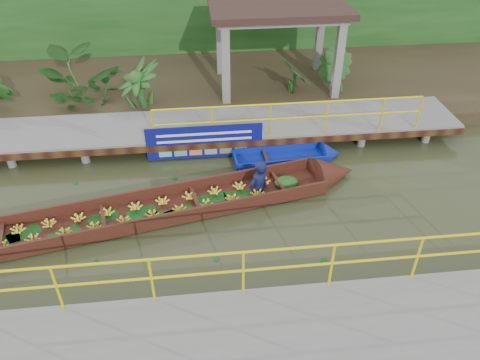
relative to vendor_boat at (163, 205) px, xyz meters
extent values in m
plane|color=#2A3018|center=(0.76, -0.17, -0.24)|extent=(80.00, 80.00, 0.00)
cube|color=#2F2617|center=(0.76, 7.33, -0.01)|extent=(30.00, 8.00, 0.45)
cube|color=slate|center=(0.76, 3.33, 0.26)|extent=(16.00, 2.00, 0.15)
cube|color=black|center=(0.76, 2.33, 0.18)|extent=(16.00, 0.12, 0.18)
cylinder|color=yellow|center=(3.51, 2.38, 1.34)|extent=(7.50, 0.05, 0.05)
cylinder|color=yellow|center=(3.51, 2.38, 0.89)|extent=(7.50, 0.05, 0.05)
cylinder|color=yellow|center=(3.51, 2.38, 0.84)|extent=(0.05, 0.05, 1.00)
cylinder|color=slate|center=(-3.24, 2.53, -0.02)|extent=(0.24, 0.24, 0.55)
cylinder|color=slate|center=(-3.24, 4.13, -0.02)|extent=(0.24, 0.24, 0.55)
cylinder|color=slate|center=(-1.24, 2.53, -0.02)|extent=(0.24, 0.24, 0.55)
cylinder|color=slate|center=(-1.24, 4.13, -0.02)|extent=(0.24, 0.24, 0.55)
cylinder|color=slate|center=(0.76, 2.53, -0.02)|extent=(0.24, 0.24, 0.55)
cylinder|color=slate|center=(0.76, 4.13, -0.02)|extent=(0.24, 0.24, 0.55)
cylinder|color=slate|center=(2.76, 2.53, -0.02)|extent=(0.24, 0.24, 0.55)
cylinder|color=slate|center=(2.76, 4.13, -0.02)|extent=(0.24, 0.24, 0.55)
cylinder|color=slate|center=(4.76, 2.53, -0.02)|extent=(0.24, 0.24, 0.55)
cylinder|color=slate|center=(4.76, 4.13, -0.02)|extent=(0.24, 0.24, 0.55)
cylinder|color=slate|center=(6.76, 2.53, -0.02)|extent=(0.24, 0.24, 0.55)
cylinder|color=slate|center=(6.76, 4.13, -0.02)|extent=(0.24, 0.24, 0.55)
cylinder|color=slate|center=(0.76, 2.53, -0.02)|extent=(0.24, 0.24, 0.55)
cube|color=slate|center=(1.76, -4.37, 0.06)|extent=(18.00, 2.40, 0.70)
cylinder|color=yellow|center=(1.76, -3.22, 1.41)|extent=(10.00, 0.05, 0.05)
cylinder|color=yellow|center=(1.76, -3.22, 0.96)|extent=(10.00, 0.05, 0.05)
cylinder|color=yellow|center=(1.76, -3.22, 0.91)|extent=(0.05, 0.05, 1.00)
cube|color=slate|center=(1.96, 4.93, 1.36)|extent=(0.25, 0.25, 2.80)
cube|color=slate|center=(5.56, 4.93, 1.36)|extent=(0.25, 0.25, 2.80)
cube|color=slate|center=(1.96, 7.33, 1.36)|extent=(0.25, 0.25, 2.80)
cube|color=slate|center=(5.56, 7.33, 1.36)|extent=(0.25, 0.25, 2.80)
cube|color=slate|center=(3.76, 6.13, 2.66)|extent=(4.00, 2.60, 0.12)
cube|color=#311D18|center=(3.76, 6.13, 2.86)|extent=(4.40, 3.00, 0.20)
cube|color=#154114|center=(0.76, 9.83, 1.76)|extent=(30.00, 0.80, 4.00)
cube|color=#36150E|center=(-0.31, -0.07, -0.17)|extent=(8.86, 2.91, 0.07)
cube|color=#36150E|center=(-0.42, 0.47, -0.02)|extent=(8.64, 1.90, 0.37)
cube|color=#36150E|center=(-0.20, -0.61, -0.02)|extent=(8.64, 1.90, 0.37)
cone|color=#36150E|center=(4.49, 0.95, -0.09)|extent=(1.30, 1.26, 1.06)
ellipsoid|color=#154114|center=(3.14, 0.67, -0.06)|extent=(0.70, 0.60, 0.29)
imported|color=#0F1439|center=(2.39, 0.51, 0.76)|extent=(0.78, 0.74, 1.80)
cube|color=#0D2195|center=(3.22, 1.89, -0.15)|extent=(2.63, 0.91, 0.09)
cube|color=#0D2195|center=(3.20, 2.28, -0.05)|extent=(2.59, 0.18, 0.26)
cube|color=#0D2195|center=(3.24, 1.50, -0.05)|extent=(2.59, 0.18, 0.26)
cube|color=#0D2195|center=(1.92, 1.82, -0.05)|extent=(0.09, 0.78, 0.26)
cone|color=#0D2195|center=(4.68, 1.96, -0.10)|extent=(0.55, 0.75, 0.73)
cube|color=black|center=(2.78, 1.87, -0.01)|extent=(0.13, 0.78, 0.04)
cube|color=navy|center=(1.12, 2.31, 0.31)|extent=(3.24, 0.03, 1.01)
cube|color=white|center=(1.12, 2.29, 0.58)|extent=(2.63, 0.01, 0.07)
cube|color=white|center=(1.12, 2.29, 0.38)|extent=(2.63, 0.01, 0.07)
imported|color=#154114|center=(-2.74, 5.13, 0.90)|extent=(1.10, 1.10, 1.38)
imported|color=#154114|center=(-0.74, 5.13, 0.90)|extent=(1.10, 1.10, 1.38)
imported|color=#154114|center=(4.26, 5.13, 0.90)|extent=(1.10, 1.10, 1.38)
imported|color=#154114|center=(5.76, 5.13, 0.90)|extent=(1.10, 1.10, 1.38)
camera|label=1|loc=(0.86, -8.92, 7.05)|focal=35.00mm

